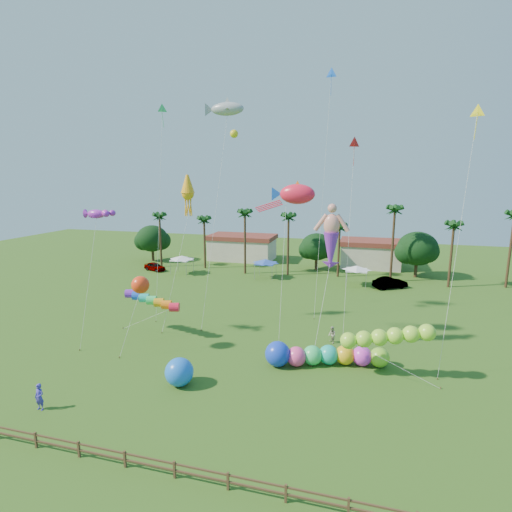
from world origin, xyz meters
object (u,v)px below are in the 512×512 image
(spectator_a, at_px, (39,397))
(caterpillar_inflatable, at_px, (322,355))
(blue_ball, at_px, (179,372))
(car_a, at_px, (155,267))
(spectator_b, at_px, (332,335))
(car_b, at_px, (390,283))

(spectator_a, distance_m, caterpillar_inflatable, 21.46)
(spectator_a, xyz_separation_m, blue_ball, (7.73, 5.59, 0.15))
(car_a, bearing_deg, spectator_b, -105.25)
(caterpillar_inflatable, xyz_separation_m, blue_ball, (-10.13, -6.29, 0.20))
(blue_ball, bearing_deg, spectator_b, 46.84)
(car_a, height_order, caterpillar_inflatable, caterpillar_inflatable)
(car_a, height_order, spectator_b, spectator_b)
(car_b, xyz_separation_m, spectator_b, (-6.32, -21.88, 0.00))
(car_b, relative_size, blue_ball, 2.26)
(car_b, relative_size, caterpillar_inflatable, 0.47)
(spectator_b, relative_size, caterpillar_inflatable, 0.16)
(caterpillar_inflatable, bearing_deg, car_b, 60.61)
(car_a, xyz_separation_m, spectator_a, (13.69, -39.52, 0.24))
(car_a, bearing_deg, spectator_a, -140.79)
(spectator_a, distance_m, blue_ball, 9.54)
(spectator_a, bearing_deg, car_a, 112.18)
(caterpillar_inflatable, bearing_deg, blue_ball, -163.47)
(car_a, bearing_deg, blue_ball, -127.63)
(car_b, relative_size, spectator_a, 2.61)
(caterpillar_inflatable, bearing_deg, car_a, 123.48)
(car_b, distance_m, spectator_b, 22.77)
(car_a, bearing_deg, car_b, -71.10)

